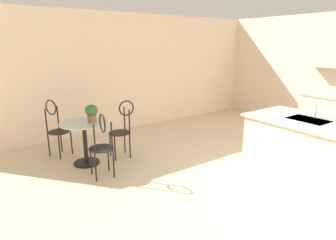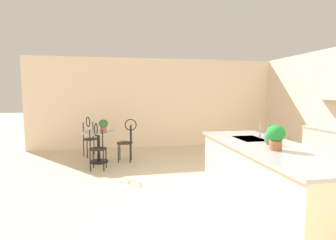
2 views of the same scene
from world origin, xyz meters
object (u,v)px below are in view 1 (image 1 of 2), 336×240
(chair_by_island, at_px, (102,143))
(chair_toward_desk, at_px, (56,125))
(bistro_table, at_px, (85,139))
(potted_plant_on_table, at_px, (92,112))
(chair_near_window, at_px, (122,126))

(chair_by_island, xyz_separation_m, chair_toward_desk, (-1.37, -0.31, 0.00))
(bistro_table, bearing_deg, potted_plant_on_table, 66.31)
(chair_by_island, relative_size, chair_toward_desk, 1.00)
(chair_near_window, distance_m, chair_toward_desk, 1.22)
(chair_near_window, xyz_separation_m, chair_toward_desk, (-0.76, -0.96, 0.00))
(chair_near_window, bearing_deg, chair_toward_desk, -128.36)
(bistro_table, distance_m, chair_near_window, 0.69)
(chair_toward_desk, bearing_deg, potted_plant_on_table, 28.55)
(potted_plant_on_table, bearing_deg, bistro_table, -113.69)
(chair_near_window, height_order, chair_toward_desk, same)
(chair_near_window, relative_size, chair_by_island, 1.00)
(bistro_table, distance_m, chair_toward_desk, 0.76)
(chair_toward_desk, height_order, potted_plant_on_table, chair_toward_desk)
(chair_near_window, relative_size, potted_plant_on_table, 3.48)
(chair_by_island, height_order, potted_plant_on_table, chair_by_island)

